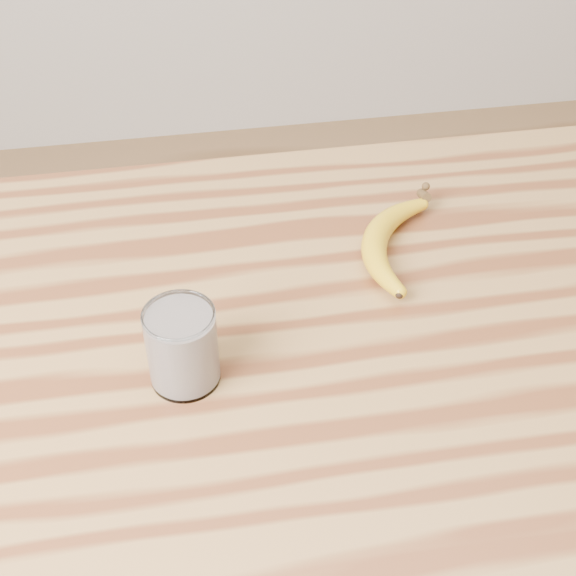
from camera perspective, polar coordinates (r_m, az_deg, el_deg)
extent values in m
cube|color=olive|center=(0.91, 10.75, -4.31)|extent=(1.20, 0.80, 0.04)
cylinder|color=brown|center=(1.46, -17.00, -9.53)|extent=(0.06, 0.06, 0.86)
cylinder|color=white|center=(0.81, -7.53, -4.16)|extent=(0.07, 0.07, 0.09)
torus|color=white|center=(0.78, -7.81, -1.89)|extent=(0.07, 0.07, 0.00)
cylinder|color=silver|center=(0.81, -7.52, -4.26)|extent=(0.07, 0.07, 0.08)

